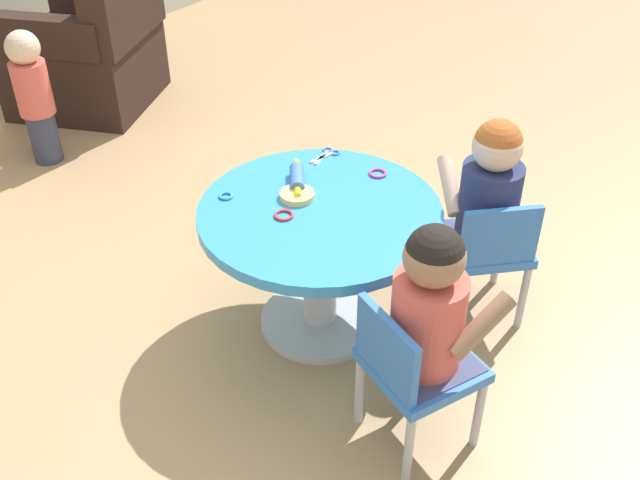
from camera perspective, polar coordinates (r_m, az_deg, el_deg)
The scene contains 14 objects.
ground_plane at distance 2.78m, azimuth 0.00°, elevation -6.40°, with size 10.00×10.00×0.00m, color tan.
craft_table at distance 2.55m, azimuth 0.00°, elevation -0.10°, with size 0.82×0.82×0.51m.
child_chair_left at distance 2.21m, azimuth 7.15°, elevation -9.71°, with size 0.39×0.39×0.54m.
seated_child_left at distance 2.07m, azimuth 8.50°, elevation -4.90°, with size 0.42×0.38×0.51m.
child_chair_right at distance 2.70m, azimuth 12.63°, elevation -0.60°, with size 0.42×0.42×0.54m.
seated_child_right at distance 2.61m, azimuth 12.98°, elevation 3.92°, with size 0.43×0.43×0.51m.
armchair_dark at distance 4.44m, azimuth -17.20°, elevation 13.72°, with size 0.94×0.95×0.85m.
toddler_standing at distance 3.87m, azimuth -21.17°, elevation 10.45°, with size 0.17×0.17×0.67m.
rolling_pin at distance 2.59m, azimuth -1.77°, elevation 4.80°, with size 0.19×0.16×0.05m.
craft_scissors at distance 2.78m, azimuth 0.55°, elevation 6.62°, with size 0.13×0.07×0.01m.
playdough_blob_0 at distance 2.52m, azimuth -1.78°, elevation 3.46°, with size 0.12×0.12×0.02m, color #F2CC72.
cookie_cutter_0 at distance 2.43m, azimuth -2.81°, elevation 1.93°, with size 0.07×0.07×0.01m, color red.
cookie_cutter_1 at distance 2.55m, azimuth -7.25°, elevation 3.39°, with size 0.05×0.05×0.01m, color #3F99D8.
cookie_cutter_2 at distance 2.66m, azimuth 4.46°, elevation 5.15°, with size 0.06×0.06×0.01m, color #D83FA5.
Camera 1 is at (-1.66, -1.22, 1.88)m, focal length 41.57 mm.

